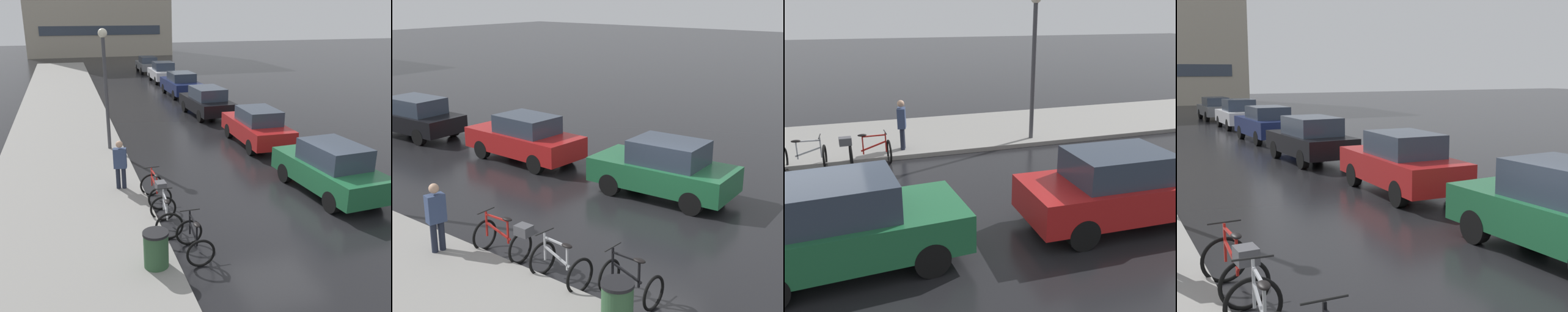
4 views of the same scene
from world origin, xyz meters
The scene contains 14 objects.
ground_plane centered at (0.00, 0.00, 0.00)m, with size 140.00×140.00×0.00m, color black.
sidewalk_kerb centered at (-6.00, 10.00, 0.07)m, with size 4.80×60.00×0.14m, color gray.
bicycle_nearest centered at (-3.10, -1.61, 0.39)m, with size 0.69×1.08×1.00m.
bicycle_second centered at (-3.46, -0.17, 0.40)m, with size 0.81×1.17×1.01m.
bicycle_third centered at (-3.37, 1.46, 0.50)m, with size 0.77×1.43×0.98m.
car_green centered at (2.03, 0.76, 0.83)m, with size 2.01×4.18×1.67m.
car_red centered at (2.03, 6.30, 0.80)m, with size 1.85×4.30×1.62m.
car_black centered at (1.67, 12.14, 0.80)m, with size 2.06×4.28×1.60m.
car_navy centered at (1.85, 18.36, 0.80)m, with size 2.00×4.36×1.60m.
car_white centered at (1.99, 24.64, 0.80)m, with size 1.86×3.91×1.63m.
car_grey centered at (1.89, 30.83, 0.75)m, with size 1.74×4.11×1.47m.
pedestrian centered at (-4.26, 2.70, 0.96)m, with size 0.44×0.32×1.71m.
streetlamp centered at (-4.17, 7.11, 3.11)m, with size 0.36×0.36×4.91m.
trash_bin centered at (-4.10, -2.02, 0.49)m, with size 0.58×0.58×0.98m.
Camera 1 is at (-5.68, -10.32, 5.52)m, focal length 40.00 mm.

